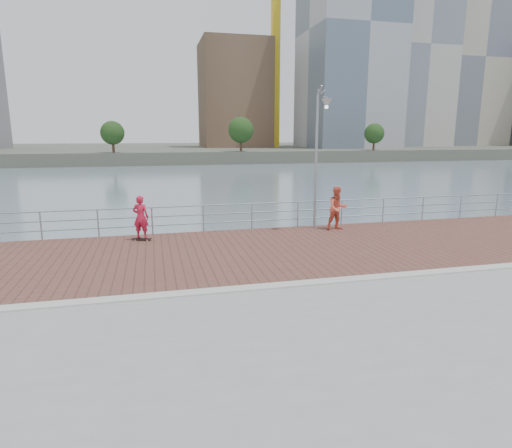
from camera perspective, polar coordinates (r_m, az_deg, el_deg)
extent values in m
plane|color=slate|center=(12.27, 2.30, -17.20)|extent=(400.00, 400.00, 0.00)
cube|color=brown|center=(14.76, -1.47, -3.66)|extent=(40.00, 6.80, 0.02)
cube|color=#B7B5AD|center=(11.42, 2.39, -8.27)|extent=(40.00, 0.40, 0.06)
cube|color=#4C5142|center=(132.92, -12.50, 9.57)|extent=(320.00, 95.00, 2.50)
cylinder|color=#8C9EA8|center=(18.13, -26.75, -0.26)|extent=(0.06, 0.06, 1.10)
cylinder|color=#8C9EA8|center=(17.77, -20.30, 0.06)|extent=(0.06, 0.06, 1.10)
cylinder|color=#8C9EA8|center=(17.64, -13.68, 0.38)|extent=(0.06, 0.06, 1.10)
cylinder|color=#8C9EA8|center=(17.74, -7.04, 0.70)|extent=(0.06, 0.06, 1.10)
cylinder|color=#8C9EA8|center=(18.09, -0.57, 1.00)|extent=(0.06, 0.06, 1.10)
cylinder|color=#8C9EA8|center=(18.65, 5.59, 1.28)|extent=(0.06, 0.06, 1.10)
cylinder|color=#8C9EA8|center=(19.41, 11.32, 1.52)|extent=(0.06, 0.06, 1.10)
cylinder|color=#8C9EA8|center=(20.36, 16.58, 1.73)|extent=(0.06, 0.06, 1.10)
cylinder|color=#8C9EA8|center=(21.46, 21.33, 1.91)|extent=(0.06, 0.06, 1.10)
cylinder|color=#8C9EA8|center=(22.69, 25.59, 2.05)|extent=(0.06, 0.06, 1.10)
cylinder|color=#8C9EA8|center=(24.03, 29.40, 2.18)|extent=(0.06, 0.06, 1.10)
cylinder|color=#8C9EA8|center=(17.79, -3.80, 2.59)|extent=(39.00, 0.05, 0.05)
cylinder|color=#8C9EA8|center=(17.85, -3.78, 1.41)|extent=(39.00, 0.05, 0.05)
cylinder|color=#8C9EA8|center=(17.92, -3.77, 0.27)|extent=(39.00, 0.05, 0.05)
cylinder|color=gray|center=(18.11, 8.00, 8.00)|extent=(0.11, 0.11, 5.55)
cylinder|color=gray|center=(17.71, 8.84, 16.87)|extent=(0.07, 0.92, 0.07)
cone|color=#B2B2AD|center=(17.27, 9.42, 16.37)|extent=(0.41, 0.41, 0.32)
cube|color=black|center=(16.75, -14.97, -1.90)|extent=(0.74, 0.41, 0.03)
cylinder|color=beige|center=(16.79, -15.77, -2.07)|extent=(0.06, 0.05, 0.06)
cylinder|color=beige|center=(16.62, -14.30, -2.12)|extent=(0.06, 0.05, 0.06)
cylinder|color=beige|center=(16.90, -15.61, -1.96)|extent=(0.06, 0.05, 0.06)
cylinder|color=beige|center=(16.74, -14.15, -2.02)|extent=(0.06, 0.05, 0.06)
imported|color=red|center=(16.58, -15.12, 0.89)|extent=(0.69, 0.57, 1.63)
imported|color=#E65D43|center=(18.21, 10.81, 2.07)|extent=(0.89, 0.69, 1.82)
cube|color=gold|center=(120.90, 2.63, 22.12)|extent=(2.00, 2.00, 50.00)
cube|color=brown|center=(122.93, -2.92, 16.76)|extent=(18.00, 18.00, 27.94)
cube|color=#9E9EA3|center=(122.45, 12.39, 23.79)|extent=(22.00, 22.00, 58.55)
cube|color=#B2ADA3|center=(142.12, 19.83, 20.96)|extent=(20.00, 20.00, 55.07)
cube|color=#ADA38E|center=(160.67, 25.61, 18.88)|extent=(24.00, 22.00, 52.28)
cylinder|color=#473323|center=(87.60, -18.51, 10.15)|extent=(0.50, 0.50, 3.48)
sphere|color=#193814|center=(87.59, -18.60, 11.44)|extent=(4.47, 4.47, 4.47)
cylinder|color=#473323|center=(89.15, -2.02, 10.94)|extent=(0.50, 0.50, 4.04)
sphere|color=#193814|center=(89.14, -2.03, 12.42)|extent=(5.20, 5.20, 5.20)
cylinder|color=#473323|center=(99.64, 15.43, 10.44)|extent=(0.50, 0.50, 3.39)
sphere|color=#193814|center=(99.62, 15.49, 11.55)|extent=(4.36, 4.36, 4.36)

